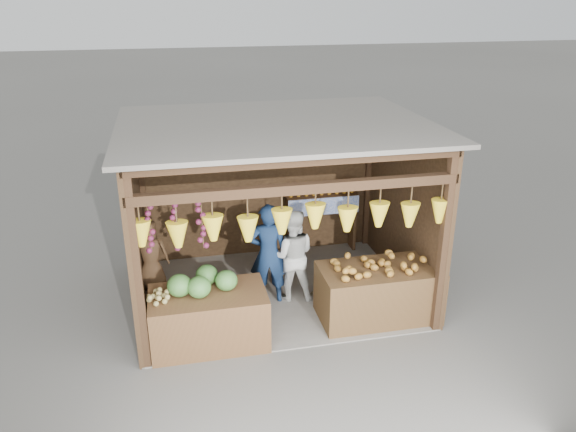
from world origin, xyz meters
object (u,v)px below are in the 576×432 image
object	(u,v)px
counter_right	(378,293)
man_standing	(268,254)
counter_left	(209,318)
vendor_seated	(151,255)
woman_standing	(292,255)

from	to	relation	value
counter_right	man_standing	size ratio (longest dim) A/B	1.07
man_standing	counter_left	bearing A→B (deg)	50.13
counter_right	vendor_seated	xyz separation A→B (m)	(-3.10, 0.96, 0.45)
counter_right	woman_standing	world-z (taller)	woman_standing
counter_left	woman_standing	bearing A→B (deg)	34.50
counter_right	vendor_seated	world-z (taller)	vendor_seated
counter_left	vendor_seated	bearing A→B (deg)	123.76
man_standing	woman_standing	world-z (taller)	man_standing
woman_standing	vendor_seated	distance (m)	2.05
counter_right	woman_standing	bearing A→B (deg)	143.28
man_standing	vendor_seated	bearing A→B (deg)	1.26
vendor_seated	counter_left	bearing A→B (deg)	124.97
man_standing	woman_standing	size ratio (longest dim) A/B	1.09
woman_standing	vendor_seated	xyz separation A→B (m)	(-2.03, 0.16, 0.13)
counter_left	counter_right	bearing A→B (deg)	2.64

